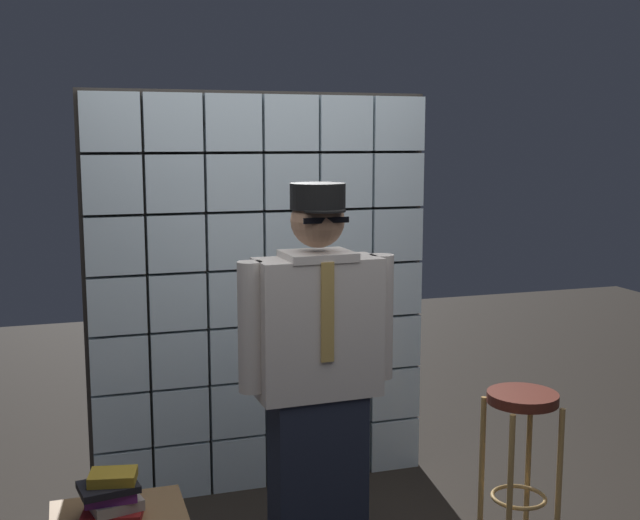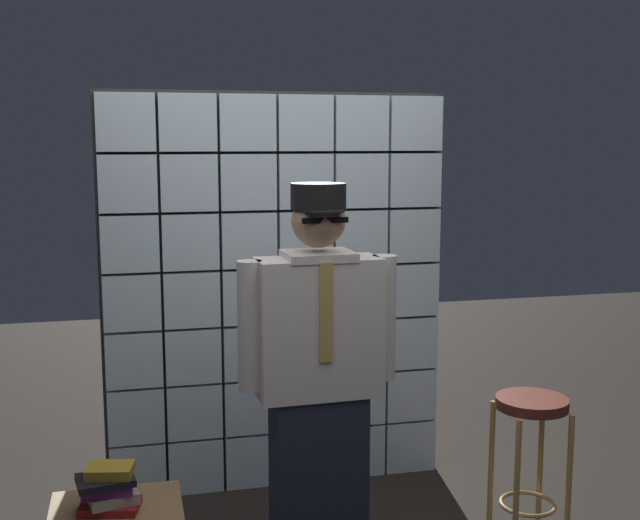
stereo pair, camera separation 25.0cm
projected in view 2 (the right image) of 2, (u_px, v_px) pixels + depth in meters
The scene contains 4 objects.
glass_block_wall at pixel (277, 295), 4.43m from camera, with size 1.92×0.10×2.23m.
standing_person at pixel (318, 379), 3.46m from camera, with size 0.71×0.30×1.77m.
bar_stool at pixel (530, 437), 3.77m from camera, with size 0.34×0.34×0.76m.
book_stack at pixel (109, 489), 3.14m from camera, with size 0.26×0.21×0.18m.
Camera 2 is at (-0.79, -2.88, 1.96)m, focal length 44.76 mm.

